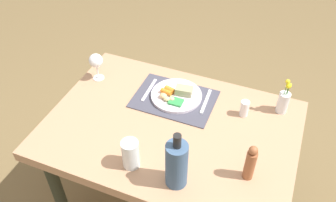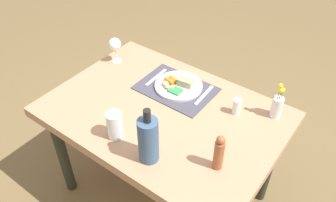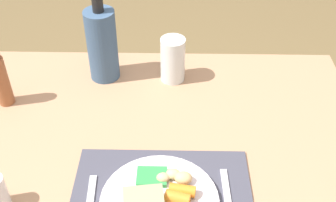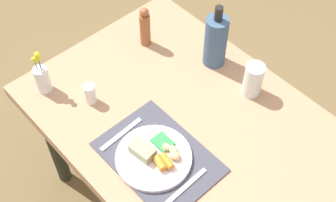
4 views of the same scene
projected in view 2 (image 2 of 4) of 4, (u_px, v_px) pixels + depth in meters
ground_plane at (165, 191)px, 2.22m from camera, size 8.00×8.00×0.00m
dining_table at (164, 122)px, 1.82m from camera, size 1.19×0.84×0.70m
placemat at (176, 89)px, 1.90m from camera, size 0.41×0.29×0.01m
dinner_plate at (178, 85)px, 1.90m from camera, size 0.27×0.27×0.05m
fork at (204, 95)px, 1.85m from camera, size 0.03×0.19×0.00m
knife at (156, 77)px, 1.97m from camera, size 0.02×0.19×0.00m
flower_vase at (277, 106)px, 1.69m from camera, size 0.06×0.06×0.20m
salt_shaker at (237, 106)px, 1.72m from camera, size 0.04×0.04×0.09m
pepper_mill at (219, 153)px, 1.43m from camera, size 0.04×0.04×0.19m
water_tumbler at (115, 127)px, 1.59m from camera, size 0.07×0.07×0.14m
cooler_bottle at (148, 140)px, 1.45m from camera, size 0.09×0.09×0.28m
wine_glass at (115, 45)px, 2.04m from camera, size 0.08×0.08×0.16m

